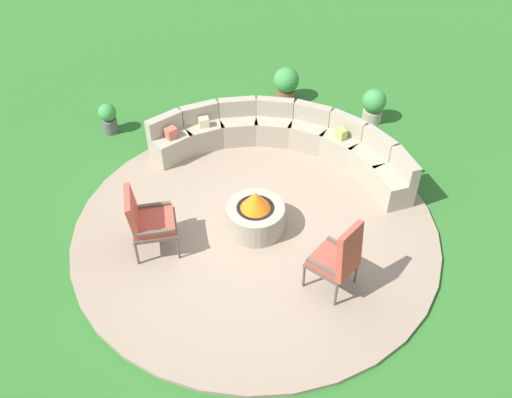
% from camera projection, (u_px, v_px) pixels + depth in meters
% --- Properties ---
extents(ground_plane, '(24.00, 24.00, 0.00)m').
position_uv_depth(ground_plane, '(256.00, 231.00, 8.32)').
color(ground_plane, '#2D6B28').
extents(patio_circle, '(5.34, 5.34, 0.06)m').
position_uv_depth(patio_circle, '(256.00, 229.00, 8.30)').
color(patio_circle, gray).
rests_on(patio_circle, ground_plane).
extents(fire_pit, '(0.84, 0.84, 0.69)m').
position_uv_depth(fire_pit, '(256.00, 215.00, 8.11)').
color(fire_pit, '#9E937F').
rests_on(fire_pit, patio_circle).
extents(curved_stone_bench, '(4.24, 2.07, 0.74)m').
position_uv_depth(curved_stone_bench, '(285.00, 142.00, 9.37)').
color(curved_stone_bench, '#9E937F').
rests_on(curved_stone_bench, patio_circle).
extents(lounge_chair_front_left, '(0.74, 0.72, 1.01)m').
position_uv_depth(lounge_chair_front_left, '(147.00, 220.00, 7.65)').
color(lounge_chair_front_left, brown).
rests_on(lounge_chair_front_left, patio_circle).
extents(lounge_chair_front_right, '(0.74, 0.77, 1.13)m').
position_uv_depth(lounge_chair_front_right, '(339.00, 258.00, 7.08)').
color(lounge_chair_front_right, brown).
rests_on(lounge_chair_front_right, patio_circle).
extents(potted_plant_0, '(0.49, 0.49, 0.68)m').
position_uv_depth(potted_plant_0, '(286.00, 83.00, 10.74)').
color(potted_plant_0, brown).
rests_on(potted_plant_0, ground_plane).
extents(potted_plant_1, '(0.32, 0.32, 0.56)m').
position_uv_depth(potted_plant_1, '(108.00, 117.00, 10.00)').
color(potted_plant_1, '#605B56').
rests_on(potted_plant_1, ground_plane).
extents(potted_plant_2, '(0.44, 0.44, 0.64)m').
position_uv_depth(potted_plant_2, '(374.00, 105.00, 10.22)').
color(potted_plant_2, '#A89E8E').
rests_on(potted_plant_2, ground_plane).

